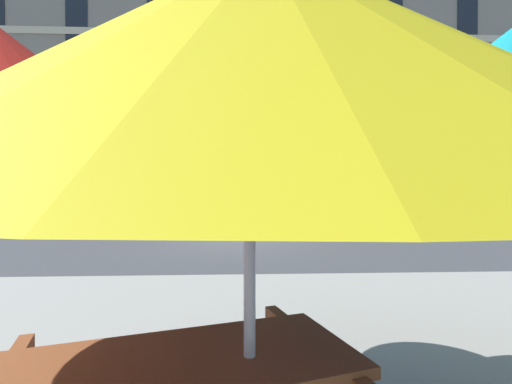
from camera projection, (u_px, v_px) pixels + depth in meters
The scene contains 9 objects.
ground_plane at pixel (237, 242), 10.88m from camera, with size 120.00×120.00×0.00m, color #424244.
sidewalk_far at pixel (238, 219), 17.67m from camera, with size 56.00×3.60×0.12m, color gray.
apartment_building at pixel (238, 93), 25.72m from camera, with size 37.19×12.08×16.00m.
pickup_white at pixel (4, 202), 14.14m from camera, with size 5.10×2.12×2.20m.
sedan_red at pixel (162, 204), 14.42m from camera, with size 4.40×1.98×1.78m.
pickup_black at pixel (314, 201), 14.70m from camera, with size 5.10×2.12×2.20m.
sedan_white at pixel (453, 203), 14.97m from camera, with size 4.40×1.98×1.78m.
street_tree_left at pixel (5, 158), 17.36m from camera, with size 2.09×2.23×4.00m.
patio_umbrella at pixel (250, 138), 1.87m from camera, with size 3.51×3.51×2.19m.
Camera 1 is at (0.02, -10.87, 1.62)m, focal length 26.40 mm.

